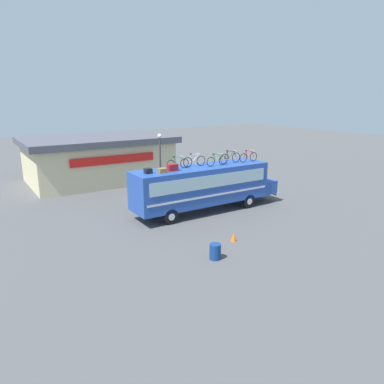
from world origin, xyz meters
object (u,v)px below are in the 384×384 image
Objects in this scene: luggage_bag_3 at (173,167)px; street_lamp at (160,158)px; luggage_bag_1 at (148,171)px; rooftop_bicycle_5 at (248,157)px; rooftop_bicycle_2 at (194,161)px; trash_bin at (215,252)px; rooftop_bicycle_1 at (178,163)px; traffic_cone at (234,237)px; bus at (204,185)px; rooftop_bicycle_4 at (230,158)px; luggage_bag_2 at (162,170)px; rooftop_bicycle_3 at (217,160)px.

street_lamp is at bearing 70.22° from luggage_bag_3.
luggage_bag_1 is 0.27× the size of rooftop_bicycle_5.
rooftop_bicycle_2 is 8.54m from trash_bin.
rooftop_bicycle_1 is 3.35× the size of traffic_cone.
luggage_bag_3 is 2.08m from rooftop_bicycle_2.
rooftop_bicycle_5 is at bearing -4.69° from bus.
luggage_bag_3 is at bearing 178.82° from rooftop_bicycle_5.
rooftop_bicycle_4 is (6.58, 0.06, 0.24)m from luggage_bag_1.
luggage_bag_1 is at bearing 176.21° from luggage_bag_3.
rooftop_bicycle_5 reaches higher than trash_bin.
luggage_bag_1 is 0.26× the size of rooftop_bicycle_1.
rooftop_bicycle_4 reaches higher than bus.
bus reaches higher than trash_bin.
rooftop_bicycle_1 is 8.02m from trash_bin.
rooftop_bicycle_5 reaches higher than rooftop_bicycle_1.
bus is 4.59m from luggage_bag_1.
luggage_bag_2 is 1.00× the size of traffic_cone.
rooftop_bicycle_5 reaches higher than rooftop_bicycle_3.
street_lamp is (1.08, 10.80, 2.86)m from traffic_cone.
trash_bin is at bearing -126.48° from rooftop_bicycle_3.
rooftop_bicycle_4 is at bearing 54.02° from traffic_cone.
rooftop_bicycle_2 is 2.24× the size of trash_bin.
rooftop_bicycle_2 is at bearing 79.06° from traffic_cone.
luggage_bag_1 is 5.18m from rooftop_bicycle_3.
rooftop_bicycle_2 is 1.58m from rooftop_bicycle_3.
rooftop_bicycle_5 is (4.33, -0.63, -0.01)m from rooftop_bicycle_2.
rooftop_bicycle_2 is 1.06× the size of rooftop_bicycle_3.
rooftop_bicycle_4 is (2.87, -0.33, 0.01)m from rooftop_bicycle_2.
rooftop_bicycle_1 is (1.49, 0.60, 0.22)m from luggage_bag_2.
luggage_bag_1 is 3.74m from rooftop_bicycle_2.
rooftop_bicycle_1 is 2.88m from rooftop_bicycle_3.
rooftop_bicycle_1 reaches higher than bus.
traffic_cone is at bearing -125.98° from rooftop_bicycle_4.
street_lamp reaches higher than trash_bin.
bus is 2.63m from rooftop_bicycle_1.
rooftop_bicycle_2 is 0.35× the size of street_lamp.
bus is at bearing 5.68° from luggage_bag_2.
luggage_bag_3 is 1.30× the size of traffic_cone.
luggage_bag_3 is at bearing -109.78° from street_lamp.
luggage_bag_3 is at bearing -177.96° from rooftop_bicycle_4.
rooftop_bicycle_5 is 2.06× the size of trash_bin.
bus is 3.07m from luggage_bag_3.
rooftop_bicycle_1 reaches higher than luggage_bag_3.
luggage_bag_2 is 0.10× the size of street_lamp.
rooftop_bicycle_5 is (3.70, -0.30, 1.71)m from bus.
luggage_bag_1 is (-4.34, -0.06, 1.49)m from bus.
rooftop_bicycle_2 is at bearing 3.10° from rooftop_bicycle_1.
luggage_bag_1 is 6.80m from traffic_cone.
rooftop_bicycle_1 is 4.25m from rooftop_bicycle_4.
rooftop_bicycle_3 is at bearing -10.66° from rooftop_bicycle_1.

